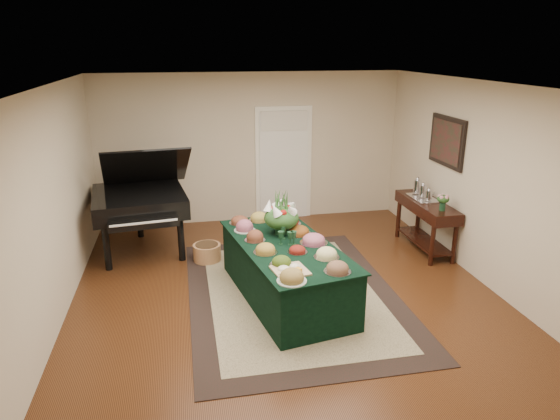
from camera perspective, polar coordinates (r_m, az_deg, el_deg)
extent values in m
plane|color=black|center=(6.79, 0.50, -9.24)|extent=(6.00, 6.00, 0.00)
cube|color=black|center=(6.71, 1.42, -9.53)|extent=(2.70, 3.78, 0.01)
cube|color=#BFB48F|center=(6.71, 1.42, -9.48)|extent=(2.16, 3.24, 0.01)
cube|color=white|center=(9.29, 0.41, 5.35)|extent=(1.05, 0.04, 2.10)
cube|color=white|center=(9.28, 0.43, 5.02)|extent=(0.90, 0.06, 2.00)
cube|color=black|center=(6.46, 0.65, -7.08)|extent=(1.42, 2.40, 0.74)
cube|color=black|center=(6.31, 0.67, -4.01)|extent=(1.49, 2.47, 0.02)
cylinder|color=silver|center=(5.60, 6.58, -7.00)|extent=(0.30, 0.30, 0.01)
ellipsoid|color=brown|center=(5.58, 6.60, -6.54)|extent=(0.25, 0.25, 0.09)
cylinder|color=silver|center=(6.42, -2.88, -3.47)|extent=(0.27, 0.27, 0.01)
ellipsoid|color=brown|center=(6.40, -2.88, -3.01)|extent=(0.22, 0.22, 0.10)
cylinder|color=silver|center=(6.99, 1.07, -1.60)|extent=(0.33, 0.33, 0.01)
ellipsoid|color=maroon|center=(6.97, 1.08, -1.16)|extent=(0.27, 0.27, 0.10)
cylinder|color=silver|center=(5.94, 5.35, -5.39)|extent=(0.31, 0.31, 0.01)
ellipsoid|color=#FBED9C|center=(5.92, 5.36, -4.95)|extent=(0.25, 0.25, 0.09)
cylinder|color=silver|center=(7.30, 0.31, -0.70)|extent=(0.30, 0.30, 0.01)
ellipsoid|color=#FBED9C|center=(7.29, 0.31, -0.38)|extent=(0.25, 0.25, 0.07)
cylinder|color=silver|center=(7.13, -2.40, -1.19)|extent=(0.30, 0.30, 0.01)
ellipsoid|color=gold|center=(7.12, -2.40, -0.80)|extent=(0.25, 0.25, 0.09)
cylinder|color=silver|center=(6.05, -1.68, -4.85)|extent=(0.29, 0.29, 0.01)
ellipsoid|color=#AD8632|center=(6.04, -1.68, -4.45)|extent=(0.24, 0.24, 0.08)
cylinder|color=beige|center=(6.77, -4.06, -2.32)|extent=(0.29, 0.29, 0.01)
ellipsoid|color=#BA5D75|center=(6.75, -4.07, -1.84)|extent=(0.24, 0.24, 0.11)
cylinder|color=silver|center=(6.63, 2.15, -2.73)|extent=(0.34, 0.34, 0.01)
ellipsoid|color=brown|center=(6.62, 2.15, -2.36)|extent=(0.28, 0.28, 0.08)
cylinder|color=silver|center=(7.05, -4.62, -1.48)|extent=(0.30, 0.30, 0.01)
ellipsoid|color=brown|center=(7.03, -4.63, -1.16)|extent=(0.25, 0.25, 0.07)
cylinder|color=silver|center=(5.72, 0.17, -6.27)|extent=(0.27, 0.27, 0.01)
ellipsoid|color=#3F5B17|center=(5.71, 0.17, -5.87)|extent=(0.22, 0.22, 0.08)
cylinder|color=silver|center=(6.06, 1.99, -4.82)|extent=(0.25, 0.25, 0.01)
ellipsoid|color=maroon|center=(6.05, 2.00, -4.52)|extent=(0.20, 0.20, 0.06)
cylinder|color=beige|center=(5.36, 1.35, -8.10)|extent=(0.32, 0.32, 0.01)
ellipsoid|color=#A28340|center=(5.33, 1.35, -7.56)|extent=(0.27, 0.27, 0.10)
cylinder|color=silver|center=(6.35, 3.87, -3.76)|extent=(0.35, 0.35, 0.01)
ellipsoid|color=#BA5D75|center=(6.33, 3.88, -3.35)|extent=(0.29, 0.29, 0.09)
cube|color=tan|center=(5.58, 1.16, -6.93)|extent=(0.43, 0.43, 0.02)
ellipsoid|color=beige|center=(5.57, 0.43, -6.42)|extent=(0.14, 0.14, 0.08)
ellipsoid|color=beige|center=(5.64, 1.68, -6.16)|extent=(0.12, 0.12, 0.07)
cube|color=gold|center=(5.51, 1.97, -6.85)|extent=(0.11, 0.11, 0.05)
cylinder|color=#163721|center=(6.62, 0.16, -1.98)|extent=(0.18, 0.18, 0.18)
ellipsoid|color=#265020|center=(6.58, 0.16, -0.92)|extent=(0.46, 0.46, 0.30)
cylinder|color=black|center=(7.68, -19.19, -4.12)|extent=(0.10, 0.10, 0.68)
cylinder|color=black|center=(7.72, -11.23, -3.29)|extent=(0.10, 0.10, 0.68)
cylinder|color=black|center=(8.83, -15.78, -0.86)|extent=(0.10, 0.10, 0.68)
cube|color=black|center=(8.07, -15.79, 0.99)|extent=(1.54, 1.63, 0.29)
cube|color=black|center=(7.32, -15.31, -1.56)|extent=(1.00, 0.34, 0.10)
cube|color=black|center=(8.10, -15.10, 4.75)|extent=(1.44, 1.22, 0.75)
cylinder|color=#A97044|center=(7.71, -8.33, -4.85)|extent=(0.42, 0.42, 0.26)
cylinder|color=black|center=(7.73, 17.00, -3.94)|extent=(0.07, 0.07, 0.63)
cylinder|color=black|center=(7.90, 19.31, -3.69)|extent=(0.07, 0.07, 0.63)
cylinder|color=black|center=(8.73, 13.38, -1.05)|extent=(0.07, 0.07, 0.63)
cylinder|color=black|center=(8.89, 15.50, -0.88)|extent=(0.07, 0.07, 0.63)
cube|color=black|center=(8.18, 16.45, 0.35)|extent=(0.45, 1.42, 0.18)
cube|color=black|center=(8.36, 16.10, -3.36)|extent=(0.38, 1.25, 0.03)
cube|color=silver|center=(8.29, 16.00, 1.34)|extent=(0.34, 0.58, 0.02)
cylinder|color=#163721|center=(7.75, 18.07, 0.42)|extent=(0.09, 0.09, 0.13)
ellipsoid|color=pink|center=(7.72, 18.15, 1.28)|extent=(0.20, 0.20, 0.13)
cube|color=black|center=(8.04, 18.54, 7.44)|extent=(0.04, 0.95, 0.75)
cube|color=#53161E|center=(8.03, 18.39, 7.44)|extent=(0.01, 0.82, 0.62)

